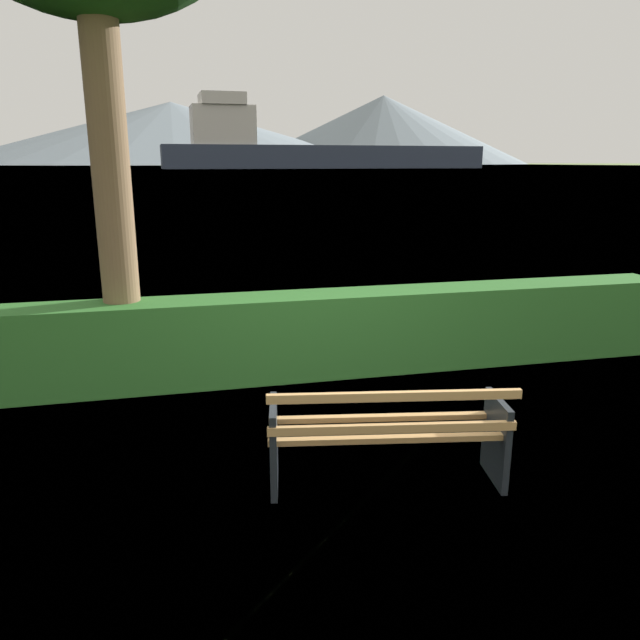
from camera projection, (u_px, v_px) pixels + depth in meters
ground_plane at (385, 481)px, 4.75m from camera, size 1400.00×1400.00×0.00m
water_surface at (176, 167)px, 292.75m from camera, size 620.00×620.00×0.00m
park_bench at (387, 434)px, 4.58m from camera, size 1.87×0.87×0.87m
hedge_row at (313, 334)px, 7.04m from camera, size 9.06×0.61×0.96m
cargo_ship_large at (303, 149)px, 216.08m from camera, size 117.99×20.55×24.76m
distant_hills at (180, 130)px, 555.15m from camera, size 735.63×398.02×66.34m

